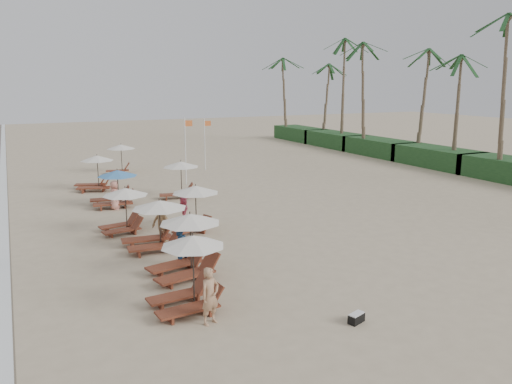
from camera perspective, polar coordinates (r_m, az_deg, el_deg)
name	(u,v)px	position (r m, az deg, el deg)	size (l,w,h in m)	color
ground	(304,255)	(21.22, 5.39, -7.06)	(160.00, 160.00, 0.00)	tan
foam_line	(3,227)	(27.95, -26.56, -3.56)	(0.50, 140.00, 0.02)	white
shrub_hedge	(437,157)	(45.74, 19.72, 3.71)	(3.20, 53.00, 1.60)	#193D1C
palm_row	(437,46)	(45.98, 19.64, 15.16)	(7.00, 52.00, 12.30)	brown
lounger_station_0	(186,276)	(16.09, -7.87, -9.38)	(2.47, 2.02, 2.38)	brown
lounger_station_1	(183,249)	(18.72, -8.19, -6.36)	(2.78, 2.46, 2.35)	brown
lounger_station_2	(153,226)	(22.05, -11.45, -3.77)	(2.82, 2.35, 2.10)	brown
lounger_station_3	(122,209)	(24.79, -14.81, -1.86)	(2.41, 2.15, 2.13)	brown
lounger_station_4	(113,189)	(30.24, -15.76, 0.28)	(2.79, 2.32, 2.08)	brown
lounger_station_5	(94,175)	(35.15, -17.77, 1.88)	(2.67, 2.61, 2.30)	brown
inland_station_0	(194,202)	(24.04, -7.03, -1.10)	(2.55, 2.24, 2.22)	brown
inland_station_1	(179,176)	(31.56, -8.69, 1.80)	(2.74, 2.24, 2.22)	brown
inland_station_2	(120,154)	(41.36, -15.07, 4.13)	(2.55, 2.24, 2.22)	brown
beachgoer_near	(210,296)	(15.19, -5.18, -11.56)	(0.63, 0.42, 1.74)	tan
beachgoer_mid_a	(179,246)	(19.91, -8.63, -5.99)	(0.79, 0.61, 1.62)	#2F5D8D
beachgoer_mid_b	(163,222)	(22.93, -10.42, -3.35)	(1.18, 0.68, 1.82)	olive
beachgoer_far_a	(183,207)	(25.70, -8.16, -1.63)	(1.05, 0.44, 1.79)	#CB516B
beachgoer_far_b	(115,195)	(29.44, -15.60, -0.34)	(0.80, 0.52, 1.64)	tan
duffel_bag	(356,318)	(15.77, 11.21, -13.70)	(0.59, 0.43, 0.30)	black
flag_pole_near	(186,148)	(35.49, -7.89, 4.94)	(0.59, 0.08, 4.65)	silver
flag_pole_far	(205,142)	(41.26, -5.73, 5.66)	(0.60, 0.08, 4.18)	silver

